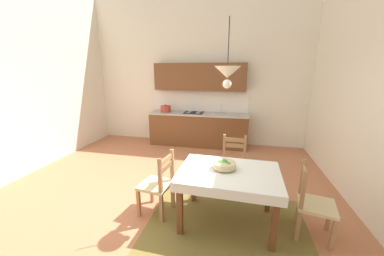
# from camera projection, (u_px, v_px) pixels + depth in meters

# --- Properties ---
(ground_plane) EXTENTS (6.41, 6.79, 0.10)m
(ground_plane) POSITION_uv_depth(u_px,v_px,m) (160.00, 202.00, 3.52)
(ground_plane) COLOR #B7704C
(wall_back) EXTENTS (6.41, 0.12, 4.00)m
(wall_back) POSITION_uv_depth(u_px,v_px,m) (198.00, 71.00, 5.97)
(wall_back) COLOR silver
(wall_back) RESTS_ON ground_plane
(area_rug) EXTENTS (2.10, 1.60, 0.01)m
(area_rug) POSITION_uv_depth(u_px,v_px,m) (226.00, 226.00, 2.91)
(area_rug) COLOR brown
(area_rug) RESTS_ON ground_plane
(kitchen_cabinetry) EXTENTS (2.67, 0.63, 2.20)m
(kitchen_cabinetry) POSITION_uv_depth(u_px,v_px,m) (199.00, 114.00, 5.93)
(kitchen_cabinetry) COLOR brown
(kitchen_cabinetry) RESTS_ON ground_plane
(dining_table) EXTENTS (1.32, 0.98, 0.75)m
(dining_table) POSITION_uv_depth(u_px,v_px,m) (229.00, 181.00, 2.85)
(dining_table) COLOR brown
(dining_table) RESTS_ON ground_plane
(dining_chair_tv_side) EXTENTS (0.48, 0.48, 0.93)m
(dining_chair_tv_side) POSITION_uv_depth(u_px,v_px,m) (158.00, 185.00, 3.10)
(dining_chair_tv_side) COLOR #D1BC89
(dining_chair_tv_side) RESTS_ON ground_plane
(dining_chair_window_side) EXTENTS (0.50, 0.50, 0.93)m
(dining_chair_window_side) POSITION_uv_depth(u_px,v_px,m) (313.00, 204.00, 2.66)
(dining_chair_window_side) COLOR #D1BC89
(dining_chair_window_side) RESTS_ON ground_plane
(dining_chair_kitchen_side) EXTENTS (0.43, 0.43, 0.93)m
(dining_chair_kitchen_side) POSITION_uv_depth(u_px,v_px,m) (233.00, 164.00, 3.76)
(dining_chair_kitchen_side) COLOR #D1BC89
(dining_chair_kitchen_side) RESTS_ON ground_plane
(fruit_bowl) EXTENTS (0.30, 0.30, 0.12)m
(fruit_bowl) POSITION_uv_depth(u_px,v_px,m) (224.00, 165.00, 2.87)
(fruit_bowl) COLOR tan
(fruit_bowl) RESTS_ON dining_table
(pendant_lamp) EXTENTS (0.32, 0.32, 0.80)m
(pendant_lamp) POSITION_uv_depth(u_px,v_px,m) (227.00, 73.00, 2.60)
(pendant_lamp) COLOR black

